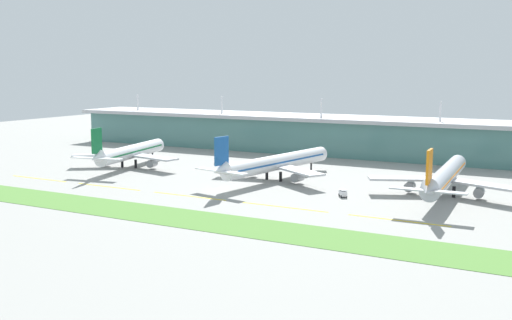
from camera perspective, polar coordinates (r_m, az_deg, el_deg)
The scene contains 12 objects.
ground_plane at distance 198.52m, azimuth -3.88°, elevation -2.98°, with size 600.00×600.00×0.00m, color gray.
terminal_building at distance 289.86m, azimuth 6.79°, elevation 2.52°, with size 288.00×34.00×27.36m.
airliner_near at distance 250.35m, azimuth -12.27°, elevation 0.75°, with size 48.03×59.49×18.90m.
airliner_middle at distance 215.87m, azimuth 1.99°, elevation -0.28°, with size 47.85×69.48×18.90m.
airliner_far at distance 197.84m, azimuth 18.09°, elevation -1.52°, with size 48.79×71.15×18.90m.
taxiway_stripe_west at distance 234.09m, azimuth -20.58°, elevation -1.73°, with size 28.00×0.70×0.04m, color yellow.
taxiway_stripe_mid_west at distance 210.37m, azimuth -14.33°, elevation -2.56°, with size 28.00×0.70×0.04m, color yellow.
taxiway_stripe_centre at distance 189.81m, azimuth -6.62°, elevation -3.55°, with size 28.00×0.70×0.04m, color yellow.
taxiway_stripe_mid_east at distance 173.52m, azimuth 2.78°, elevation -4.65°, with size 28.00×0.70×0.04m, color yellow.
taxiway_stripe_east at distance 162.80m, azimuth 13.78°, elevation -5.79°, with size 28.00×0.70×0.04m, color yellow.
grass_verge at distance 168.55m, azimuth -10.48°, elevation -5.18°, with size 300.00×18.00×0.10m, color #518438.
baggage_cart at distance 189.35m, azimuth 8.55°, elevation -3.23°, with size 3.59×3.98×2.48m.
Camera 1 is at (101.02, -166.20, 39.79)m, focal length 40.65 mm.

